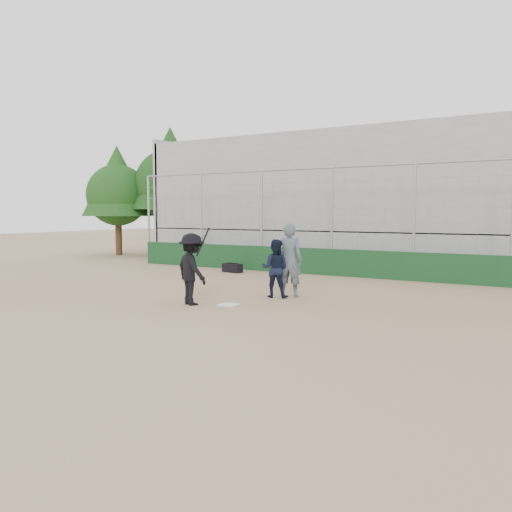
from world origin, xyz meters
The scene contains 10 objects.
ground centered at (0.00, 0.00, 0.00)m, with size 90.00×90.00×0.00m, color #7E6044.
home_plate centered at (0.00, 0.00, 0.01)m, with size 0.44×0.44×0.02m, color white.
backstop centered at (0.00, 7.00, 0.96)m, with size 18.10×0.25×4.04m.
bleachers centered at (0.00, 11.95, 2.92)m, with size 20.25×6.70×6.98m.
tree_left centered at (-11.00, 11.00, 4.39)m, with size 4.48×4.48×7.00m.
tree_right centered at (-13.50, 9.50, 3.76)m, with size 3.84×3.84×6.00m.
batter_at_plate centered at (-0.84, -0.40, 0.91)m, with size 1.36×1.11×1.97m.
catcher_crouched centered at (0.49, 1.60, 0.55)m, with size 0.88×0.74×1.10m.
umpire centered at (0.76, 1.94, 0.93)m, with size 0.75×0.49×1.85m, color #47505B.
equipment_bag centered at (-3.70, 5.91, 0.17)m, with size 0.85×0.45×0.38m.
Camera 1 is at (6.91, -10.47, 2.35)m, focal length 35.00 mm.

